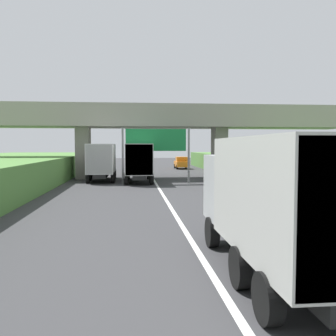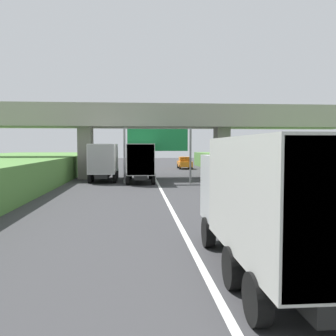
{
  "view_description": "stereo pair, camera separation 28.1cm",
  "coord_description": "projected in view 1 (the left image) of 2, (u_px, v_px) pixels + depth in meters",
  "views": [
    {
      "loc": [
        -1.96,
        -0.19,
        3.23
      ],
      "look_at": [
        0.0,
        20.15,
        2.0
      ],
      "focal_mm": 38.7,
      "sensor_mm": 36.0,
      "label": 1
    },
    {
      "loc": [
        -1.68,
        -0.21,
        3.23
      ],
      "look_at": [
        0.0,
        20.15,
        2.0
      ],
      "focal_mm": 38.7,
      "sensor_mm": 36.0,
      "label": 2
    }
  ],
  "objects": [
    {
      "name": "construction_barrel_3",
      "position": [
        300.0,
        200.0,
        18.7
      ],
      "size": [
        0.57,
        0.57,
        0.9
      ],
      "color": "orange",
      "rests_on": "ground"
    },
    {
      "name": "overpass_bridge",
      "position": [
        152.0,
        124.0,
        36.63
      ],
      "size": [
        40.0,
        4.8,
        7.33
      ],
      "color": "gray",
      "rests_on": "ground"
    },
    {
      "name": "overhead_highway_sign",
      "position": [
        156.0,
        143.0,
        31.1
      ],
      "size": [
        5.88,
        0.18,
        4.83
      ],
      "color": "slate",
      "rests_on": "ground"
    },
    {
      "name": "truck_silver",
      "position": [
        277.0,
        199.0,
        8.81
      ],
      "size": [
        2.44,
        7.3,
        3.44
      ],
      "color": "black",
      "rests_on": "ground"
    },
    {
      "name": "construction_barrel_5",
      "position": [
        252.0,
        184.0,
        26.68
      ],
      "size": [
        0.57,
        0.57,
        0.9
      ],
      "color": "orange",
      "rests_on": "ground"
    },
    {
      "name": "truck_green",
      "position": [
        139.0,
        161.0,
        32.48
      ],
      "size": [
        2.44,
        7.3,
        3.44
      ],
      "color": "black",
      "rests_on": "ground"
    },
    {
      "name": "construction_barrel_4",
      "position": [
        272.0,
        190.0,
        22.7
      ],
      "size": [
        0.57,
        0.57,
        0.9
      ],
      "color": "orange",
      "rests_on": "ground"
    },
    {
      "name": "truck_white",
      "position": [
        102.0,
        160.0,
        33.69
      ],
      "size": [
        2.44,
        7.3,
        3.44
      ],
      "color": "black",
      "rests_on": "ground"
    },
    {
      "name": "car_orange",
      "position": [
        182.0,
        163.0,
        51.89
      ],
      "size": [
        1.86,
        4.1,
        1.72
      ],
      "color": "orange",
      "rests_on": "ground"
    },
    {
      "name": "lane_centre_stripe",
      "position": [
        157.0,
        186.0,
        29.68
      ],
      "size": [
        0.2,
        98.61,
        0.01
      ],
      "primitive_type": "cube",
      "color": "white",
      "rests_on": "ground"
    }
  ]
}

